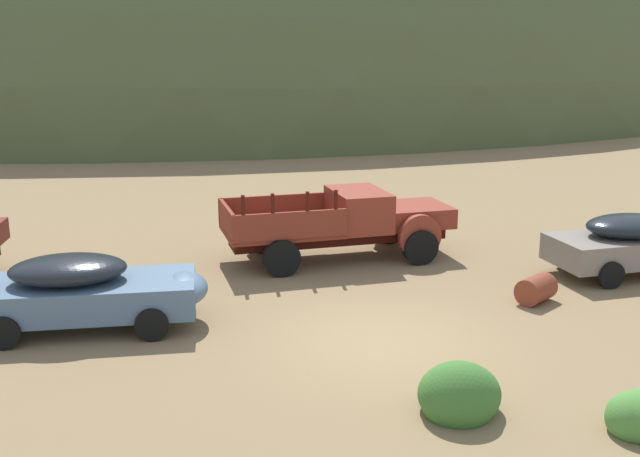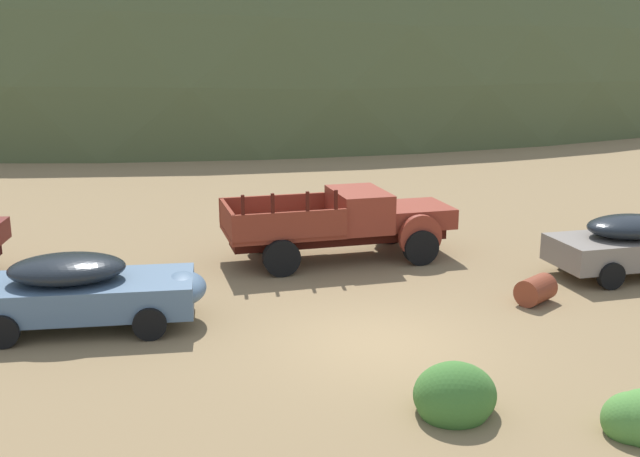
{
  "view_description": "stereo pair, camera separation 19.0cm",
  "coord_description": "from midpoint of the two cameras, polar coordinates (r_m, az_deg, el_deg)",
  "views": [
    {
      "loc": [
        -3.97,
        -13.2,
        5.79
      ],
      "look_at": [
        -0.28,
        4.75,
        1.2
      ],
      "focal_mm": 41.57,
      "sensor_mm": 36.0,
      "label": 1
    },
    {
      "loc": [
        -3.79,
        -13.23,
        5.79
      ],
      "look_at": [
        -0.28,
        4.75,
        1.2
      ],
      "focal_mm": 41.57,
      "sensor_mm": 36.0,
      "label": 2
    }
  ],
  "objects": [
    {
      "name": "car_chalk_blue",
      "position": [
        16.18,
        -17.58,
        -4.52
      ],
      "size": [
        4.9,
        2.25,
        1.57
      ],
      "rotation": [
        0.0,
        0.0,
        -0.05
      ],
      "color": "slate",
      "rests_on": "ground"
    },
    {
      "name": "hill_center",
      "position": [
        80.13,
        -8.46,
        9.77
      ],
      "size": [
        108.0,
        84.78,
        53.4
      ],
      "primitive_type": "ellipsoid",
      "color": "#4C5633",
      "rests_on": "ground"
    },
    {
      "name": "oil_drum_tipped",
      "position": [
        17.71,
        16.0,
        -4.52
      ],
      "size": [
        1.1,
        1.03,
        0.63
      ],
      "color": "brown",
      "rests_on": "ground"
    },
    {
      "name": "bush_front_right",
      "position": [
        12.37,
        10.21,
        -12.52
      ],
      "size": [
        1.38,
        1.31,
        1.15
      ],
      "color": "#3D702D",
      "rests_on": "ground"
    },
    {
      "name": "truck_rust_red",
      "position": [
        20.42,
        2.4,
        0.5
      ],
      "size": [
        6.41,
        2.92,
        2.16
      ],
      "rotation": [
        0.0,
        0.0,
        0.08
      ],
      "color": "#42140D",
      "rests_on": "ground"
    },
    {
      "name": "ground_plane",
      "position": [
        14.94,
        4.41,
        -8.79
      ],
      "size": [
        300.0,
        300.0,
        0.0
      ],
      "primitive_type": "plane",
      "color": "olive"
    },
    {
      "name": "hill_far_left",
      "position": [
        111.24,
        17.39,
        10.45
      ],
      "size": [
        108.67,
        77.71,
        29.35
      ],
      "primitive_type": "ellipsoid",
      "color": "#4C5633",
      "rests_on": "ground"
    }
  ]
}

